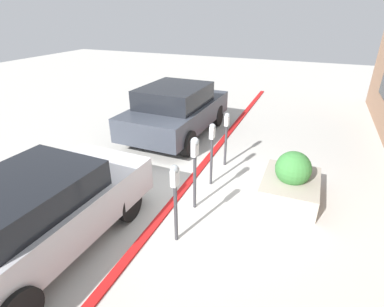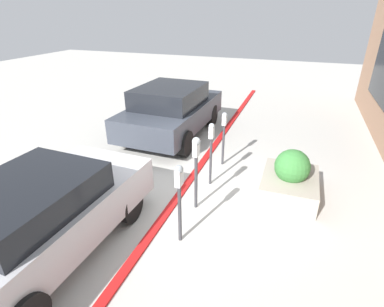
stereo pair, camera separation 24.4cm
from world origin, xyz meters
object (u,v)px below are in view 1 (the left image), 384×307
parking_meter_middle (212,143)px  parked_car_front (37,213)px  parked_car_middle (176,110)px  parking_meter_nearest (175,189)px  parking_meter_second (195,158)px  planter_box (291,182)px  parking_meter_fourth (226,130)px

parking_meter_middle → parked_car_front: (-3.03, 1.84, -0.26)m
parked_car_middle → parking_meter_middle: bearing=-139.1°
parking_meter_nearest → parked_car_front: bearing=119.2°
parking_meter_nearest → parked_car_middle: parked_car_middle is taller
parking_meter_middle → parking_meter_second: bearing=179.5°
planter_box → parking_meter_nearest: bearing=141.4°
parking_meter_fourth → parking_meter_nearest: bearing=-179.4°
planter_box → parked_car_front: parked_car_front is taller
parking_meter_nearest → parking_meter_middle: (1.97, 0.05, -0.00)m
parking_meter_middle → parked_car_middle: bearing=39.4°
parking_meter_second → parking_meter_nearest: bearing=-176.5°
parking_meter_nearest → parked_car_front: 2.19m
parking_meter_nearest → parking_meter_second: bearing=3.5°
parked_car_front → parking_meter_middle: bearing=-29.3°
planter_box → parked_car_front: 4.77m
parking_meter_second → parked_car_middle: size_ratio=0.37×
parking_meter_middle → planter_box: bearing=-86.0°
parking_meter_middle → parking_meter_nearest: bearing=-178.5°
parking_meter_nearest → planter_box: size_ratio=0.99×
parked_car_front → parked_car_middle: parked_car_middle is taller
parked_car_front → parked_car_middle: size_ratio=0.96×
parking_meter_middle → parking_meter_fourth: 1.04m
parking_meter_nearest → planter_box: 2.75m
parking_meter_fourth → parked_car_front: bearing=155.4°
parking_meter_nearest → planter_box: (2.09, -1.67, -0.64)m
parking_meter_second → planter_box: (1.09, -1.73, -0.72)m
parking_meter_second → parking_meter_middle: bearing=-0.5°
parking_meter_fourth → parked_car_middle: size_ratio=0.34×
parking_meter_middle → parked_car_front: 3.56m
parking_meter_nearest → parking_meter_fourth: (3.01, 0.03, -0.06)m
parked_car_middle → parked_car_front: bearing=-177.1°
parking_meter_nearest → parking_meter_fourth: size_ratio=1.05×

